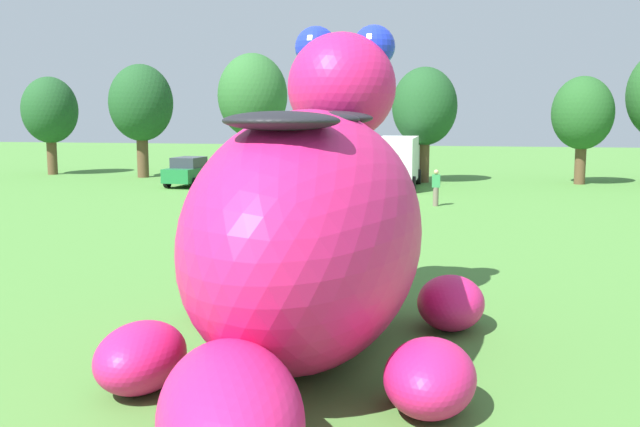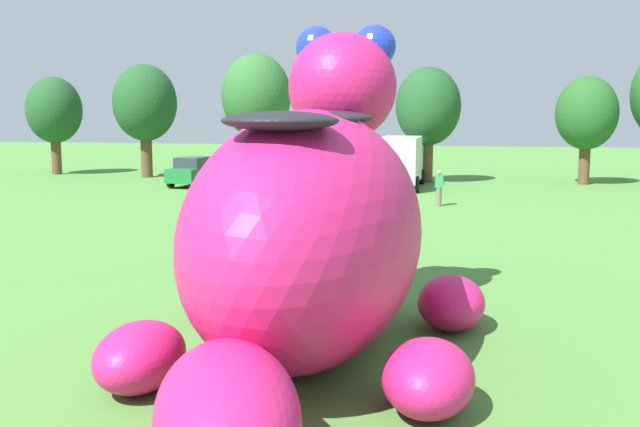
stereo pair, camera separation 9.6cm
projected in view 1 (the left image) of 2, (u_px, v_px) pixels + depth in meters
The scene contains 13 objects.
ground_plane at pixel (277, 340), 14.44m from camera, with size 160.00×160.00×0.00m, color #4C8438.
giant_inflatable_creature at pixel (310, 231), 13.20m from camera, with size 6.37×12.25×6.33m.
car_green at pixel (190, 172), 43.40m from camera, with size 2.22×4.24×1.72m.
car_red at pixel (242, 173), 42.20m from camera, with size 2.42×4.32×1.72m.
car_silver at pixel (304, 172), 42.89m from camera, with size 1.96×4.11×1.72m.
box_truck at pixel (398, 160), 42.29m from camera, with size 2.41×6.43×2.95m.
tree_far_left at pixel (50, 111), 50.82m from camera, with size 3.80×3.80×6.74m.
tree_left at pixel (141, 104), 48.53m from camera, with size 4.20×4.20×7.45m.
tree_mid_left at pixel (253, 96), 48.65m from camera, with size 4.60×4.60×8.17m.
tree_centre_left at pixel (425, 107), 45.22m from camera, with size 3.99×3.99×7.08m.
tree_centre at pixel (583, 114), 44.09m from camera, with size 3.65×3.65×6.48m.
spectator_near_inflatable at pixel (267, 193), 32.39m from camera, with size 0.38×0.26×1.71m.
spectator_mid_field at pixel (436, 188), 34.40m from camera, with size 0.38×0.26×1.71m.
Camera 1 is at (3.48, -13.54, 4.47)m, focal length 41.36 mm.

